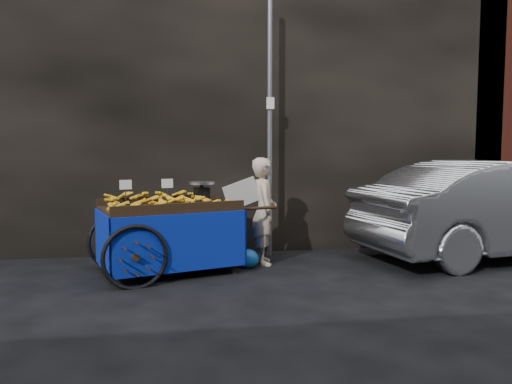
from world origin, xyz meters
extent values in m
plane|color=black|center=(0.00, 0.00, 0.00)|extent=(80.00, 80.00, 0.00)
cube|color=black|center=(-1.00, 2.60, 2.50)|extent=(11.00, 2.00, 5.00)
cylinder|color=slate|center=(0.30, 1.30, 2.00)|extent=(0.08, 0.08, 4.00)
cube|color=white|center=(0.30, 1.25, 2.40)|extent=(0.12, 0.02, 0.18)
cube|color=black|center=(-1.25, 0.42, 0.88)|extent=(2.00, 1.56, 0.07)
cube|color=black|center=(-1.41, 0.91, 0.95)|extent=(1.69, 0.56, 0.11)
cube|color=black|center=(-1.10, -0.07, 0.95)|extent=(1.69, 0.56, 0.11)
cube|color=black|center=(-0.39, 0.23, 0.44)|extent=(0.07, 0.07, 0.88)
cube|color=black|center=(-0.65, 1.07, 0.44)|extent=(0.07, 0.07, 0.88)
cylinder|color=black|center=(-0.03, 0.34, 0.88)|extent=(0.54, 0.20, 0.04)
cylinder|color=black|center=(-0.28, 1.18, 0.88)|extent=(0.54, 0.20, 0.04)
torus|color=black|center=(-1.65, -0.32, 0.38)|extent=(0.80, 0.29, 0.82)
torus|color=black|center=(-2.00, 0.81, 0.38)|extent=(0.80, 0.29, 0.82)
cylinder|color=black|center=(-1.83, 0.24, 0.38)|extent=(0.41, 1.19, 0.05)
cube|color=navy|center=(-1.09, -0.11, 0.50)|extent=(1.72, 0.55, 0.74)
cube|color=navy|center=(-1.42, 0.95, 0.50)|extent=(1.72, 0.55, 0.74)
cube|color=navy|center=(-2.10, 0.16, 0.50)|extent=(0.36, 1.09, 0.74)
cube|color=navy|center=(-0.41, 0.68, 0.50)|extent=(0.36, 1.09, 0.74)
cube|color=black|center=(-0.80, 0.62, 1.06)|extent=(0.23, 0.20, 0.18)
cylinder|color=silver|center=(-0.80, 0.62, 1.22)|extent=(0.47, 0.47, 0.03)
cube|color=white|center=(-1.79, 0.13, 1.24)|extent=(0.15, 0.06, 0.12)
cube|color=white|center=(-1.27, 0.29, 1.24)|extent=(0.15, 0.06, 0.12)
imported|color=#C8B095|center=(0.11, 0.73, 0.78)|extent=(0.39, 0.58, 1.57)
cube|color=silver|center=(-0.23, 0.64, 1.05)|extent=(0.57, 0.15, 0.50)
ellipsoid|color=#185FB5|center=(-0.16, 0.50, 0.14)|extent=(0.30, 0.24, 0.27)
imported|color=silver|center=(3.83, 0.62, 0.76)|extent=(4.81, 2.40, 1.52)
camera|label=1|loc=(-1.13, -6.42, 1.70)|focal=35.00mm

